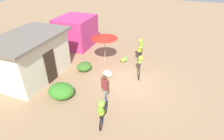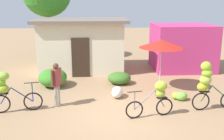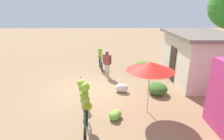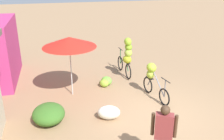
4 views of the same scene
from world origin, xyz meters
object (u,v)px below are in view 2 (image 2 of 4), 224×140
Objects in this scene: market_umbrella at (161,44)px; person_vendor at (56,80)px; shop_pink at (182,47)px; bicycle_leftmost at (7,89)px; banana_pile_on_ground at (179,96)px; building_low at (82,45)px; bicycle_center_loaded at (208,83)px; bicycle_near_pile at (157,95)px; produce_sack at (117,92)px.

market_umbrella reaches higher than person_vendor.
shop_pink reaches higher than person_vendor.
shop_pink reaches higher than bicycle_leftmost.
banana_pile_on_ground is at bearing -70.67° from market_umbrella.
building_low reaches higher than bicycle_leftmost.
banana_pile_on_ground is 4.77m from person_vendor.
shop_pink is 1.81× the size of bicycle_center_loaded.
banana_pile_on_ground is at bearing -50.41° from building_low.
bicycle_center_loaded is at bearing -59.23° from banana_pile_on_ground.
bicycle_near_pile is 2.37× the size of produce_sack.
market_umbrella is at bearing -120.16° from shop_pink.
person_vendor is (1.60, 0.50, 0.14)m from bicycle_leftmost.
building_low is 5.02m from market_umbrella.
market_umbrella is at bearing 74.81° from bicycle_near_pile.
shop_pink reaches higher than bicycle_near_pile.
person_vendor is at bearing -97.18° from building_low.
banana_pile_on_ground is (-0.62, 1.05, -0.84)m from bicycle_center_loaded.
bicycle_near_pile is at bearing -105.19° from market_umbrella.
bicycle_center_loaded is at bearing -7.41° from person_vendor.
bicycle_center_loaded is (6.91, -0.19, 0.15)m from bicycle_leftmost.
bicycle_center_loaded reaches higher than produce_sack.
produce_sack is (1.61, -4.47, -1.22)m from building_low.
shop_pink is at bearing 36.18° from bicycle_leftmost.
building_low is 3.02× the size of person_vendor.
shop_pink is 6.02m from bicycle_center_loaded.
person_vendor is at bearing -175.64° from banana_pile_on_ground.
person_vendor is (-5.31, 0.69, -0.01)m from bicycle_center_loaded.
person_vendor is at bearing 172.59° from bicycle_center_loaded.
banana_pile_on_ground is at bearing 49.70° from bicycle_near_pile.
bicycle_near_pile is (-0.77, -2.84, -1.27)m from market_umbrella.
bicycle_near_pile is 2.27m from produce_sack.
person_vendor is at bearing 17.30° from bicycle_leftmost.
building_low is at bearing 109.82° from produce_sack.
shop_pink is 6.09m from produce_sack.
market_umbrella is (3.55, -3.51, 0.58)m from building_low.
produce_sack is at bearing -131.62° from shop_pink.
building_low is at bearing 82.82° from person_vendor.
produce_sack is at bearing 18.00° from bicycle_leftmost.
building_low is 1.53× the size of shop_pink.
market_umbrella reaches higher than bicycle_leftmost.
shop_pink is (5.60, 0.02, -0.18)m from building_low.
building_low is at bearing 68.48° from bicycle_leftmost.
produce_sack is (-3.99, -4.49, -1.03)m from shop_pink.
market_umbrella is 3.13× the size of banana_pile_on_ground.
bicycle_leftmost is at bearing 178.40° from bicycle_center_loaded.
building_low is at bearing 135.35° from market_umbrella.
shop_pink is at bearing 80.95° from bicycle_center_loaded.
bicycle_near_pile reaches higher than produce_sack.
banana_pile_on_ground is 0.43× the size of person_vendor.
building_low reaches higher than bicycle_near_pile.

